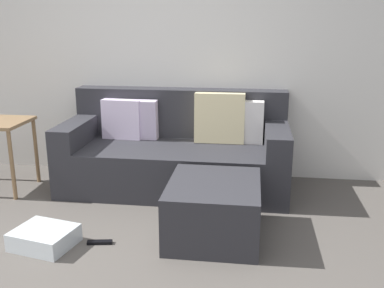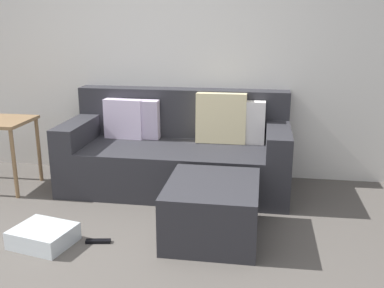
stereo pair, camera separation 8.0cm
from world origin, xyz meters
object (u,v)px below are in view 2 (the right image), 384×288
ottoman (212,209)px  remote_by_storage_bin (98,241)px  couch_sectional (178,151)px  storage_bin (43,236)px

ottoman → remote_by_storage_bin: size_ratio=4.33×
ottoman → remote_by_storage_bin: bearing=-162.9°
couch_sectional → remote_by_storage_bin: bearing=-106.2°
storage_bin → ottoman: bearing=15.6°
couch_sectional → ottoman: size_ratio=2.68×
storage_bin → remote_by_storage_bin: storage_bin is taller
ottoman → storage_bin: 1.23m
ottoman → remote_by_storage_bin: ottoman is taller
storage_bin → remote_by_storage_bin: (0.38, 0.08, -0.05)m
ottoman → storage_bin: (-1.18, -0.33, -0.14)m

